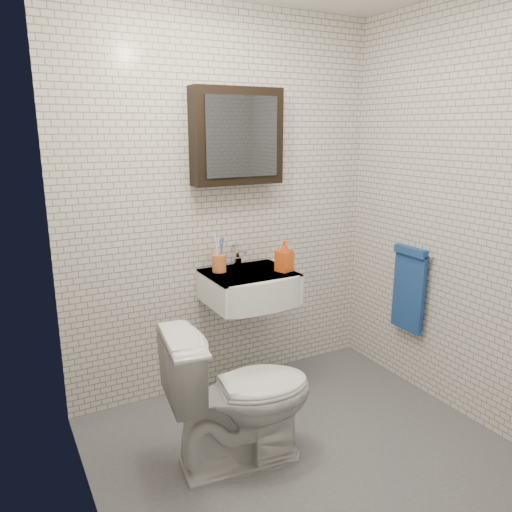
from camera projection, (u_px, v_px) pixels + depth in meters
The scene contains 9 objects.
ground at pixel (307, 455), 2.75m from camera, with size 2.20×2.00×0.01m, color #4C4F54.
room_shell at pixel (314, 189), 2.39m from camera, with size 2.22×2.02×2.51m.
washbasin at pixel (252, 287), 3.21m from camera, with size 0.55×0.50×0.20m.
faucet at pixel (238, 257), 3.34m from camera, with size 0.06×0.20×0.15m.
mirror_cabinet at pixel (237, 137), 3.14m from camera, with size 0.60×0.15×0.60m.
towel_rail at pixel (409, 286), 3.35m from camera, with size 0.09×0.30×0.58m.
toothbrush_cup at pixel (219, 262), 3.22m from camera, with size 0.10×0.10×0.25m.
soap_bottle at pixel (284, 256), 3.22m from camera, with size 0.09×0.09×0.20m, color orange.
toilet at pixel (240, 395), 2.62m from camera, with size 0.44×0.77×0.79m, color silver.
Camera 1 is at (-1.39, -1.97, 1.75)m, focal length 35.00 mm.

